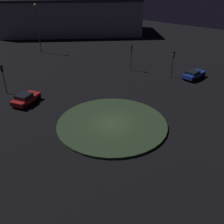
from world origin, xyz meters
name	(u,v)px	position (x,y,z in m)	size (l,w,h in m)	color
ground_plane	(112,125)	(0.00, 0.00, 0.00)	(121.36, 121.36, 0.00)	black
roundabout_island	(112,124)	(0.00, 0.00, 0.13)	(12.48, 12.48, 0.26)	#2D4228
car_blue	(194,74)	(-19.18, 1.93, 0.74)	(4.37, 2.59, 1.37)	#1E38A5
car_red	(26,98)	(2.58, -12.20, 0.74)	(4.35, 2.96, 1.43)	red
traffic_light_southwest	(131,53)	(-16.39, -8.29, 3.08)	(0.40, 0.37, 4.34)	#2D2D2D
traffic_light_south	(3,74)	(2.29, -16.98, 2.97)	(0.33, 0.37, 4.17)	#2D2D2D
traffic_light_west	(173,59)	(-17.54, -1.17, 3.02)	(0.36, 0.31, 4.24)	#2D2D2D
streetlamp_southwest	(37,22)	(-14.17, -29.51, 6.23)	(0.54, 0.54, 9.58)	#4C4C51
store_building	(72,15)	(-32.07, -37.91, 4.55)	(35.40, 36.98, 9.09)	#8C939E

